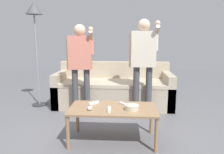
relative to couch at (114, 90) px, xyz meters
name	(u,v)px	position (x,y,z in m)	size (l,w,h in m)	color
ground_plane	(104,136)	(-0.04, -1.40, -0.30)	(12.00, 12.00, 0.00)	slate
couch	(114,90)	(0.00, 0.00, 0.00)	(2.19, 0.86, 0.81)	#B7A88E
coffee_table	(113,112)	(0.08, -1.52, 0.09)	(1.09, 0.58, 0.44)	#997551
snack_bowl	(132,107)	(0.32, -1.58, 0.17)	(0.17, 0.17, 0.06)	beige
game_remote_nunchuk	(90,108)	(-0.19, -1.62, 0.16)	(0.06, 0.09, 0.05)	white
floor_lamp	(34,18)	(-1.44, -0.13, 1.34)	(0.30, 0.30, 1.93)	#2D2D33
player_left	(80,59)	(-0.51, -0.60, 0.65)	(0.46, 0.30, 1.51)	#47474C
player_right	(143,56)	(0.52, -0.55, 0.70)	(0.47, 0.31, 1.59)	#47474C
game_remote_wand_near	(124,104)	(0.22, -1.41, 0.15)	(0.13, 0.15, 0.03)	white
game_remote_wand_far	(94,103)	(-0.18, -1.38, 0.15)	(0.13, 0.13, 0.03)	white
game_remote_wand_spare	(109,109)	(0.05, -1.63, 0.15)	(0.05, 0.16, 0.03)	white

